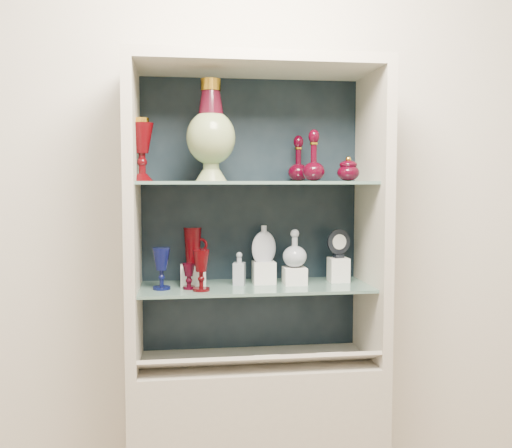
{
  "coord_description": "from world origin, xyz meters",
  "views": [
    {
      "loc": [
        -0.3,
        -0.71,
        1.47
      ],
      "look_at": [
        0.0,
        1.53,
        1.3
      ],
      "focal_mm": 40.0,
      "sensor_mm": 36.0,
      "label": 1
    }
  ],
  "objects": [
    {
      "name": "lidded_bowl",
      "position": [
        0.36,
        1.49,
        1.52
      ],
      "size": [
        0.11,
        0.11,
        0.1
      ],
      "primitive_type": null,
      "rotation": [
        0.0,
        0.0,
        -0.27
      ],
      "color": "#3C0211",
      "rests_on": "shelf_upper"
    },
    {
      "name": "cabinet_side_right",
      "position": [
        0.48,
        1.53,
        1.32
      ],
      "size": [
        0.04,
        0.4,
        1.15
      ],
      "primitive_type": "cube",
      "color": "#B9B09D",
      "rests_on": "cabinet_base"
    },
    {
      "name": "riser_clear_round_decanter",
      "position": [
        0.16,
        1.55,
        1.08
      ],
      "size": [
        0.09,
        0.09,
        0.07
      ],
      "primitive_type": "cube",
      "color": "silver",
      "rests_on": "shelf_lower"
    },
    {
      "name": "flat_flask",
      "position": [
        0.04,
        1.59,
        1.22
      ],
      "size": [
        0.12,
        0.08,
        0.15
      ],
      "primitive_type": null,
      "rotation": [
        0.0,
        0.0,
        0.34
      ],
      "color": "#B4BACB",
      "rests_on": "riser_flat_flask"
    },
    {
      "name": "ruby_goblet_small",
      "position": [
        -0.27,
        1.5,
        1.1
      ],
      "size": [
        0.07,
        0.07,
        0.1
      ],
      "primitive_type": null,
      "rotation": [
        0.0,
        0.0,
        0.42
      ],
      "color": "#3C0211",
      "rests_on": "shelf_lower"
    },
    {
      "name": "riser_flat_flask",
      "position": [
        0.04,
        1.59,
        1.09
      ],
      "size": [
        0.09,
        0.09,
        0.09
      ],
      "primitive_type": "cube",
      "color": "silver",
      "rests_on": "shelf_lower"
    },
    {
      "name": "cobalt_goblet",
      "position": [
        -0.37,
        1.51,
        1.13
      ],
      "size": [
        0.09,
        0.09,
        0.16
      ],
      "primitive_type": null,
      "rotation": [
        0.0,
        0.0,
        0.39
      ],
      "color": "#090E3E",
      "rests_on": "shelf_lower"
    },
    {
      "name": "ruby_goblet_tall",
      "position": [
        -0.22,
        1.46,
        1.13
      ],
      "size": [
        0.09,
        0.09,
        0.16
      ],
      "primitive_type": null,
      "rotation": [
        0.0,
        0.0,
        -0.39
      ],
      "color": "#420307",
      "rests_on": "shelf_lower"
    },
    {
      "name": "enamel_urn",
      "position": [
        -0.18,
        1.48,
        1.66
      ],
      "size": [
        0.22,
        0.22,
        0.38
      ],
      "primitive_type": null,
      "rotation": [
        0.0,
        0.0,
        0.23
      ],
      "color": "#114B17",
      "rests_on": "shelf_upper"
    },
    {
      "name": "ruby_pitcher",
      "position": [
        -0.25,
        1.59,
        1.21
      ],
      "size": [
        0.14,
        0.11,
        0.15
      ],
      "primitive_type": null,
      "rotation": [
        0.0,
        0.0,
        -0.4
      ],
      "color": "#420307",
      "rests_on": "riser_ruby_pitcher"
    },
    {
      "name": "label_card_1",
      "position": [
        0.02,
        1.42,
        0.8
      ],
      "size": [
        0.1,
        0.06,
        0.03
      ],
      "primitive_type": "cube",
      "rotation": [
        -0.44,
        0.0,
        0.0
      ],
      "color": "white",
      "rests_on": "label_ledge"
    },
    {
      "name": "shelf_lower",
      "position": [
        0.0,
        1.55,
        1.04
      ],
      "size": [
        0.92,
        0.34,
        0.01
      ],
      "primitive_type": "cube",
      "color": "slate",
      "rests_on": "cabinet_side_left"
    },
    {
      "name": "cabinet_back_panel",
      "position": [
        0.0,
        1.72,
        1.32
      ],
      "size": [
        0.98,
        0.02,
        1.15
      ],
      "primitive_type": "cube",
      "color": "black",
      "rests_on": "cabinet_base"
    },
    {
      "name": "pedestal_lamp_right",
      "position": [
        -0.17,
        1.63,
        1.61
      ],
      "size": [
        0.11,
        0.11,
        0.27
      ],
      "primitive_type": null,
      "rotation": [
        0.0,
        0.0,
        -0.01
      ],
      "color": "#420307",
      "rests_on": "shelf_upper"
    },
    {
      "name": "pedestal_lamp_left",
      "position": [
        -0.44,
        1.5,
        1.59
      ],
      "size": [
        0.12,
        0.12,
        0.24
      ],
      "primitive_type": null,
      "rotation": [
        0.0,
        0.0,
        -0.35
      ],
      "color": "#420307",
      "rests_on": "shelf_upper"
    },
    {
      "name": "shelf_upper",
      "position": [
        0.0,
        1.55,
        1.46
      ],
      "size": [
        0.92,
        0.34,
        0.01
      ],
      "primitive_type": "cube",
      "color": "slate",
      "rests_on": "cabinet_side_left"
    },
    {
      "name": "wall_back",
      "position": [
        0.0,
        1.75,
        1.4
      ],
      "size": [
        3.5,
        0.02,
        2.8
      ],
      "primitive_type": "cube",
      "color": "beige",
      "rests_on": "ground"
    },
    {
      "name": "ruby_decanter_b",
      "position": [
        0.19,
        1.64,
        1.57
      ],
      "size": [
        0.11,
        0.11,
        0.2
      ],
      "primitive_type": null,
      "rotation": [
        0.0,
        0.0,
        -0.26
      ],
      "color": "#3C0211",
      "rests_on": "shelf_upper"
    },
    {
      "name": "ruby_decanter_a",
      "position": [
        0.23,
        1.51,
        1.58
      ],
      "size": [
        0.11,
        0.11,
        0.23
      ],
      "primitive_type": null,
      "rotation": [
        0.0,
        0.0,
        -0.24
      ],
      "color": "#3C0211",
      "rests_on": "shelf_upper"
    },
    {
      "name": "riser_ruby_pitcher",
      "position": [
        -0.25,
        1.59,
        1.09
      ],
      "size": [
        0.1,
        0.1,
        0.08
      ],
      "primitive_type": "cube",
      "color": "silver",
      "rests_on": "shelf_lower"
    },
    {
      "name": "riser_cameo_medallion",
      "position": [
        0.36,
        1.59,
        1.1
      ],
      "size": [
        0.08,
        0.08,
        0.1
      ],
      "primitive_type": "cube",
      "color": "silver",
      "rests_on": "shelf_lower"
    },
    {
      "name": "cameo_medallion",
      "position": [
        0.36,
        1.59,
        1.21
      ],
      "size": [
        0.11,
        0.06,
        0.12
      ],
      "primitive_type": null,
      "rotation": [
        0.0,
        0.0,
        0.26
      ],
      "color": "black",
      "rests_on": "riser_cameo_medallion"
    },
    {
      "name": "clear_square_bottle",
      "position": [
        -0.06,
        1.57,
        1.12
      ],
      "size": [
        0.06,
        0.06,
        0.13
      ],
      "primitive_type": null,
      "rotation": [
        0.0,
        0.0,
        -0.27
      ],
      "color": "#8F98A6",
      "rests_on": "shelf_lower"
    },
    {
      "name": "cabinet_top_cap",
      "position": [
        0.0,
        1.53,
        1.92
      ],
      "size": [
        1.0,
        0.4,
        0.04
      ],
      "primitive_type": "cube",
      "color": "#B9B09D",
      "rests_on": "cabinet_side_left"
    },
    {
      "name": "label_card_0",
      "position": [
        0.27,
        1.42,
        0.8
      ],
      "size": [
        0.1,
        0.06,
        0.03
      ],
      "primitive_type": "cube",
      "rotation": [
        -0.44,
        0.0,
        0.0
      ],
      "color": "white",
      "rests_on": "label_ledge"
    },
    {
      "name": "cabinet_side_left",
      "position": [
        -0.48,
        1.53,
        1.32
      ],
      "size": [
        0.04,
        0.4,
        1.15
      ],
      "primitive_type": "cube",
      "color": "#B9B09D",
      "rests_on": "cabinet_base"
    },
    {
      "name": "clear_round_decanter",
      "position": [
        0.16,
        1.55,
        1.19
      ],
      "size": [
        0.12,
        0.12,
        0.15
      ],
      "primitive_type": null,
      "rotation": [
        0.0,
        0.0,
        0.33
      ],
      "color": "#8F98A6",
      "rests_on": "riser_clear_round_decanter"
    },
    {
      "name": "label_ledge",
      "position": [
        0.0,
        1.42,
        0.78
      ],
      "size": [
        0.92,
        0.17,
        0.09
      ],
      "primitive_type": "cube",
      "rotation": [
        -0.44,
        0.0,
        0.0
      ],
      "color": "#B9B09D",
      "rests_on": "cabinet_base"
    }
  ]
}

